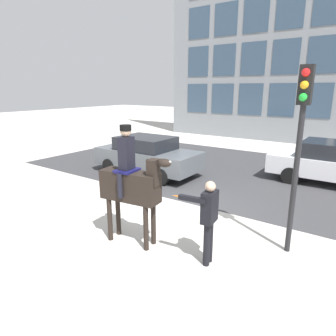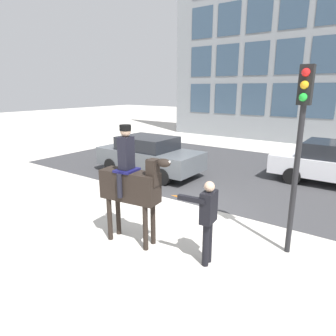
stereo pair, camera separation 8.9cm
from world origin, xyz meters
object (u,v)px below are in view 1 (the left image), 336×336
Objects in this scene: traffic_light at (300,132)px; street_car_near_lane at (147,155)px; mounted_horse_lead at (131,183)px; pedestrian_bystander at (208,216)px.

street_car_near_lane is at bearing 154.44° from traffic_light.
pedestrian_bystander is at bearing -0.97° from mounted_horse_lead.
street_car_near_lane is (-3.22, 4.53, -0.61)m from mounted_horse_lead.
mounted_horse_lead is at bearing -54.60° from street_car_near_lane.
street_car_near_lane is at bearing 118.03° from mounted_horse_lead.
street_car_near_lane is at bearing -47.73° from pedestrian_bystander.
mounted_horse_lead is 0.70× the size of traffic_light.
pedestrian_bystander is 2.38m from traffic_light.
pedestrian_bystander is 0.40× the size of street_car_near_lane.
traffic_light reaches higher than mounted_horse_lead.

